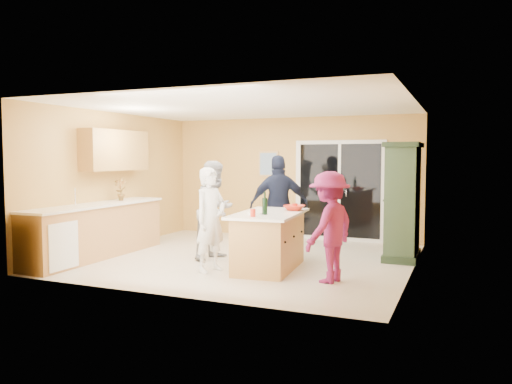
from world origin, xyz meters
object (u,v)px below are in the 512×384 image
at_px(green_hutch, 403,203).
at_px(woman_white, 211,220).
at_px(woman_navy, 279,206).
at_px(woman_magenta, 329,227).
at_px(woman_grey, 215,210).
at_px(kitchen_island, 269,243).

xyz_separation_m(green_hutch, woman_white, (-2.59, -2.10, -0.18)).
xyz_separation_m(woman_white, woman_navy, (0.54, 1.57, 0.10)).
distance_m(green_hutch, woman_white, 3.34).
bearing_deg(woman_navy, woman_white, 42.32).
bearing_deg(woman_magenta, woman_navy, -121.96).
distance_m(woman_white, woman_grey, 0.95).
bearing_deg(green_hutch, woman_white, -141.04).
xyz_separation_m(green_hutch, woman_magenta, (-0.76, -2.03, -0.19)).
height_order(green_hutch, woman_navy, green_hutch).
relative_size(kitchen_island, green_hutch, 0.88).
distance_m(kitchen_island, woman_magenta, 1.20).
bearing_deg(green_hutch, woman_magenta, -110.52).
distance_m(kitchen_island, woman_grey, 1.28).
relative_size(woman_grey, woman_navy, 0.94).
distance_m(green_hutch, woman_magenta, 2.17).
bearing_deg(woman_white, woman_magenta, -70.03).
distance_m(kitchen_island, woman_white, 0.99).
distance_m(kitchen_island, woman_navy, 1.21).
height_order(green_hutch, woman_grey, green_hutch).
bearing_deg(woman_navy, woman_grey, 8.73).
bearing_deg(woman_magenta, woman_white, -70.53).
relative_size(woman_white, woman_grey, 0.94).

